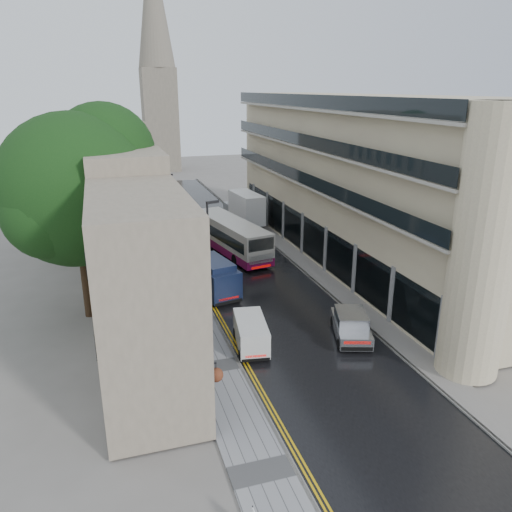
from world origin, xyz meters
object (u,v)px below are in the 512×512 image
tree_far (86,189)px  navy_van (210,287)px  silver_hatchback (340,336)px  lamp_post_near (209,261)px  lamp_post_far (167,211)px  pedestrian (186,299)px  cream_bus (235,248)px  tree_near (78,216)px  white_lorry (241,214)px  white_van (241,346)px

tree_far → navy_van: 16.63m
silver_hatchback → lamp_post_near: (-6.33, 6.54, 3.16)m
lamp_post_far → pedestrian: bearing=-80.8°
tree_far → lamp_post_far: tree_far is taller
cream_bus → pedestrian: size_ratio=6.40×
tree_near → white_lorry: bearing=47.5°
lamp_post_near → silver_hatchback: bearing=-62.1°
lamp_post_near → white_lorry: bearing=52.4°
tree_far → cream_bus: 14.08m
white_van → lamp_post_far: size_ratio=0.57×
tree_near → silver_hatchback: bearing=-33.2°
navy_van → lamp_post_far: lamp_post_far is taller
tree_near → cream_bus: (12.04, 6.77, -5.36)m
white_lorry → navy_van: bearing=-117.8°
white_van → cream_bus: bearing=84.9°
white_lorry → lamp_post_far: bearing=-164.3°
tree_near → white_lorry: size_ratio=1.86×
silver_hatchback → navy_van: (-5.91, 8.41, 0.59)m
lamp_post_near → tree_near: bearing=144.7°
tree_far → lamp_post_near: size_ratio=1.60×
navy_van → lamp_post_near: (-0.42, -1.87, 2.57)m
cream_bus → white_van: size_ratio=2.92×
white_lorry → lamp_post_far: lamp_post_far is taller
pedestrian → silver_hatchback: bearing=136.5°
pedestrian → lamp_post_far: lamp_post_far is taller
cream_bus → lamp_post_near: size_ratio=1.48×
cream_bus → white_van: cream_bus is taller
white_van → tree_near: bearing=142.2°
white_lorry → cream_bus: bearing=-114.2°
tree_far → lamp_post_far: 7.48m
pedestrian → white_van: bearing=106.0°
white_van → lamp_post_far: 22.55m
tree_far → white_van: tree_far is taller
cream_bus → white_lorry: white_lorry is taller
white_lorry → lamp_post_far: (-8.18, -3.18, 1.62)m
cream_bus → white_lorry: 10.65m
silver_hatchback → navy_van: size_ratio=0.79×
pedestrian → lamp_post_near: bearing=139.9°
white_van → navy_van: 7.88m
navy_van → pedestrian: size_ratio=3.11×
cream_bus → tree_far: bearing=141.3°
tree_far → pedestrian: 16.49m
navy_van → white_lorry: bearing=55.9°
silver_hatchback → lamp_post_near: 9.63m
tree_far → silver_hatchback: 26.72m
white_van → lamp_post_far: lamp_post_far is taller
tree_near → navy_van: 9.91m
tree_far → cream_bus: tree_far is taller
tree_near → lamp_post_far: 15.85m
cream_bus → silver_hatchback: cream_bus is taller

